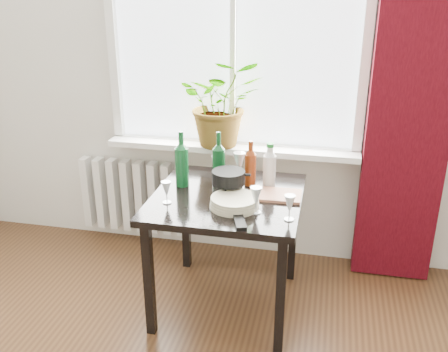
% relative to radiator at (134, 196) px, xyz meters
% --- Properties ---
extents(window, '(1.72, 0.08, 1.62)m').
position_rel_radiator_xyz_m(window, '(0.75, 0.04, 1.22)').
color(window, white).
rests_on(window, ground).
extents(windowsill, '(1.72, 0.20, 0.04)m').
position_rel_radiator_xyz_m(windowsill, '(0.75, -0.03, 0.44)').
color(windowsill, white).
rests_on(windowsill, ground).
extents(curtain, '(0.50, 0.12, 2.56)m').
position_rel_radiator_xyz_m(curtain, '(1.87, -0.06, 0.92)').
color(curtain, '#32040B').
rests_on(curtain, ground).
extents(radiator, '(0.80, 0.10, 0.55)m').
position_rel_radiator_xyz_m(radiator, '(0.00, 0.00, 0.00)').
color(radiator, white).
rests_on(radiator, ground).
extents(table, '(0.85, 0.85, 0.74)m').
position_rel_radiator_xyz_m(table, '(0.85, -0.63, 0.27)').
color(table, black).
rests_on(table, ground).
extents(potted_plant, '(0.63, 0.58, 0.59)m').
position_rel_radiator_xyz_m(potted_plant, '(0.69, -0.04, 0.76)').
color(potted_plant, '#34671B').
rests_on(potted_plant, windowsill).
extents(wine_bottle_left, '(0.11, 0.11, 0.34)m').
position_rel_radiator_xyz_m(wine_bottle_left, '(0.56, -0.54, 0.53)').
color(wine_bottle_left, '#0D461E').
rests_on(wine_bottle_left, table).
extents(wine_bottle_right, '(0.09, 0.09, 0.33)m').
position_rel_radiator_xyz_m(wine_bottle_right, '(0.76, -0.47, 0.52)').
color(wine_bottle_right, '#0B3D19').
rests_on(wine_bottle_right, table).
extents(bottle_amber, '(0.09, 0.09, 0.28)m').
position_rel_radiator_xyz_m(bottle_amber, '(0.95, -0.45, 0.50)').
color(bottle_amber, maroon).
rests_on(bottle_amber, table).
extents(cleaning_bottle, '(0.09, 0.09, 0.27)m').
position_rel_radiator_xyz_m(cleaning_bottle, '(1.07, -0.43, 0.49)').
color(cleaning_bottle, silver).
rests_on(cleaning_bottle, table).
extents(wineglass_front_right, '(0.07, 0.07, 0.15)m').
position_rel_radiator_xyz_m(wineglass_front_right, '(1.05, -0.82, 0.43)').
color(wineglass_front_right, silver).
rests_on(wineglass_front_right, table).
extents(wineglass_far_right, '(0.07, 0.07, 0.14)m').
position_rel_radiator_xyz_m(wineglass_far_right, '(1.23, -0.87, 0.43)').
color(wineglass_far_right, white).
rests_on(wineglass_far_right, table).
extents(wineglass_back_center, '(0.10, 0.10, 0.18)m').
position_rel_radiator_xyz_m(wineglass_back_center, '(0.87, -0.37, 0.45)').
color(wineglass_back_center, silver).
rests_on(wineglass_back_center, table).
extents(wineglass_back_left, '(0.09, 0.09, 0.17)m').
position_rel_radiator_xyz_m(wineglass_back_left, '(0.75, -0.43, 0.44)').
color(wineglass_back_left, '#B6BEC4').
rests_on(wineglass_back_left, table).
extents(wineglass_front_left, '(0.07, 0.07, 0.13)m').
position_rel_radiator_xyz_m(wineglass_front_left, '(0.54, -0.80, 0.43)').
color(wineglass_front_left, white).
rests_on(wineglass_front_left, table).
extents(plate_stack, '(0.29, 0.29, 0.06)m').
position_rel_radiator_xyz_m(plate_stack, '(0.92, -0.78, 0.39)').
color(plate_stack, beige).
rests_on(plate_stack, table).
extents(fondue_pot, '(0.25, 0.23, 0.15)m').
position_rel_radiator_xyz_m(fondue_pot, '(0.86, -0.62, 0.43)').
color(fondue_pot, black).
rests_on(fondue_pot, table).
extents(tv_remote, '(0.11, 0.19, 0.02)m').
position_rel_radiator_xyz_m(tv_remote, '(0.98, -0.96, 0.37)').
color(tv_remote, black).
rests_on(tv_remote, table).
extents(cutting_board, '(0.30, 0.20, 0.02)m').
position_rel_radiator_xyz_m(cutting_board, '(1.12, -0.58, 0.37)').
color(cutting_board, '#A16448').
rests_on(cutting_board, table).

